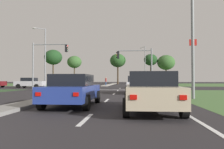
{
  "coord_description": "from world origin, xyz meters",
  "views": [
    {
      "loc": [
        4.84,
        -3.01,
        1.21
      ],
      "look_at": [
        1.59,
        36.67,
        2.25
      ],
      "focal_mm": 33.93,
      "sensor_mm": 36.0,
      "label": 1
    }
  ],
  "objects": [
    {
      "name": "treeline_second",
      "position": [
        -11.64,
        59.39,
        6.61
      ],
      "size": [
        4.31,
        4.31,
        8.47
      ],
      "color": "#423323",
      "rests_on": "ground"
    },
    {
      "name": "treeline_third",
      "position": [
        1.59,
        57.1,
        6.71
      ],
      "size": [
        4.49,
        4.49,
        8.68
      ],
      "color": "#423323",
      "rests_on": "ground"
    },
    {
      "name": "grass_verge_far_right",
      "position": [
        25.5,
        54.5,
        0.0
      ],
      "size": [
        35.0,
        35.0,
        0.01
      ],
      "primitive_type": "cube",
      "color": "#476B38",
      "rests_on": "ground"
    },
    {
      "name": "traffic_signal_near_right",
      "position": [
        5.91,
        23.4,
        3.55
      ],
      "size": [
        4.49,
        0.32,
        5.13
      ],
      "color": "gray",
      "rests_on": "ground"
    },
    {
      "name": "street_lamp_third",
      "position": [
        8.9,
        52.94,
        5.57
      ],
      "size": [
        1.3,
        1.91,
        10.06
      ],
      "color": "gray",
      "rests_on": "ground"
    },
    {
      "name": "treeline_fifth",
      "position": [
        15.9,
        61.68,
        6.47
      ],
      "size": [
        5.28,
        5.28,
        8.74
      ],
      "color": "#423323",
      "rests_on": "ground"
    },
    {
      "name": "grass_verge_far_left",
      "position": [
        -25.5,
        54.5,
        0.0
      ],
      "size": [
        35.0,
        35.0,
        0.01
      ],
      "primitive_type": "cube",
      "color": "#476B38",
      "rests_on": "ground"
    },
    {
      "name": "stop_bar_near",
      "position": [
        3.8,
        23.0,
        0.01
      ],
      "size": [
        6.4,
        0.5,
        0.01
      ],
      "primitive_type": "cube",
      "color": "silver",
      "rests_on": "ground"
    },
    {
      "name": "median_island_far",
      "position": [
        0.0,
        55.0,
        0.07
      ],
      "size": [
        1.2,
        36.0,
        0.14
      ],
      "primitive_type": "cube",
      "color": "#ADA89E",
      "rests_on": "ground"
    },
    {
      "name": "crosswalk_bar_third",
      "position": [
        -4.1,
        24.8,
        0.01
      ],
      "size": [
        0.7,
        2.8,
        0.01
      ],
      "primitive_type": "cube",
      "color": "silver",
      "rests_on": "ground"
    },
    {
      "name": "lane_dash_second",
      "position": [
        3.5,
        9.43,
        0.01
      ],
      "size": [
        0.14,
        2.0,
        0.01
      ],
      "primitive_type": "cube",
      "color": "silver",
      "rests_on": "ground"
    },
    {
      "name": "car_blue_fourth",
      "position": [
        2.22,
        6.7,
        0.76
      ],
      "size": [
        2.07,
        4.53,
        1.47
      ],
      "color": "navy",
      "rests_on": "ground"
    },
    {
      "name": "treeline_near",
      "position": [
        -18.12,
        59.16,
        8.07
      ],
      "size": [
        5.32,
        5.32,
        10.37
      ],
      "color": "#423323",
      "rests_on": "ground"
    },
    {
      "name": "street_lamp_near",
      "position": [
        8.91,
        10.97,
        4.72
      ],
      "size": [
        1.02,
        1.71,
        8.45
      ],
      "color": "gray",
      "rests_on": "ground"
    },
    {
      "name": "crosswalk_bar_fifth",
      "position": [
        -1.8,
        24.8,
        0.01
      ],
      "size": [
        0.7,
        2.8,
        0.01
      ],
      "primitive_type": "cube",
      "color": "silver",
      "rests_on": "ground"
    },
    {
      "name": "car_red_second",
      "position": [
        7.92,
        30.12,
        0.75
      ],
      "size": [
        4.5,
        1.99,
        1.46
      ],
      "rotation": [
        0.0,
        0.0,
        1.57
      ],
      "color": "#A31919",
      "rests_on": "ground"
    },
    {
      "name": "street_lamp_second",
      "position": [
        -9.1,
        30.61,
        5.38
      ],
      "size": [
        1.74,
        1.49,
        9.69
      ],
      "color": "gray",
      "rests_on": "ground"
    },
    {
      "name": "ground_plane",
      "position": [
        0.0,
        30.0,
        0.0
      ],
      "size": [
        200.0,
        200.0,
        0.0
      ],
      "primitive_type": "plane",
      "color": "#282628"
    },
    {
      "name": "car_white_near",
      "position": [
        5.49,
        16.33,
        0.8
      ],
      "size": [
        1.97,
        4.38,
        1.57
      ],
      "color": "silver",
      "rests_on": "ground"
    },
    {
      "name": "edge_line_right",
      "position": [
        6.85,
        12.0,
        0.01
      ],
      "size": [
        0.14,
        24.0,
        0.01
      ],
      "primitive_type": "cube",
      "color": "silver",
      "rests_on": "ground"
    },
    {
      "name": "lane_dash_fourth",
      "position": [
        3.5,
        21.43,
        0.01
      ],
      "size": [
        0.14,
        2.0,
        0.01
      ],
      "primitive_type": "cube",
      "color": "silver",
      "rests_on": "ground"
    },
    {
      "name": "lane_dash_fifth",
      "position": [
        3.5,
        27.43,
        0.01
      ],
      "size": [
        0.14,
        2.0,
        0.01
      ],
      "primitive_type": "cube",
      "color": "silver",
      "rests_on": "ground"
    },
    {
      "name": "lane_dash_near",
      "position": [
        3.5,
        3.43,
        0.01
      ],
      "size": [
        0.14,
        2.0,
        0.01
      ],
      "primitive_type": "cube",
      "color": "silver",
      "rests_on": "ground"
    },
    {
      "name": "crosswalk_bar_sixth",
      "position": [
        -0.65,
        24.8,
        0.01
      ],
      "size": [
        0.7,
        2.8,
        0.01
      ],
      "primitive_type": "cube",
      "color": "silver",
      "rests_on": "ground"
    },
    {
      "name": "car_silver_sixth",
      "position": [
        -10.27,
        28.11,
        0.8
      ],
      "size": [
        4.41,
        2.02,
        1.56
      ],
      "rotation": [
        0.0,
        0.0,
        -1.57
      ],
      "color": "#B7B7BC",
      "rests_on": "ground"
    },
    {
      "name": "crosswalk_bar_second",
      "position": [
        -5.25,
        24.8,
        0.01
      ],
      "size": [
        0.7,
        2.8,
        0.01
      ],
      "primitive_type": "cube",
      "color": "silver",
      "rests_on": "ground"
    },
    {
      "name": "lane_dash_third",
      "position": [
        3.5,
        15.43,
        0.01
      ],
      "size": [
        0.14,
        2.0,
        0.01
      ],
      "primitive_type": "cube",
      "color": "silver",
      "rests_on": "ground"
    },
    {
      "name": "fastfood_pole_sign",
      "position": [
        20.96,
        51.87,
        8.42
      ],
      "size": [
        1.8,
        0.4,
        11.54
      ],
      "color": "red",
      "rests_on": "ground"
    },
    {
      "name": "crosswalk_bar_fourth",
      "position": [
        -2.95,
        24.8,
        0.01
      ],
      "size": [
        0.7,
        2.8,
        0.01
      ],
      "primitive_type": "cube",
      "color": "silver",
      "rests_on": "ground"
    },
    {
      "name": "treeline_fourth",
      "position": [
        11.32,
        61.73,
        7.31
      ],
      "size": [
        4.1,
        4.1,
        9.09
      ],
      "color": "#423323",
      "rests_on": "ground"
    },
    {
      "name": "median_island_near",
      "position": [
        0.0,
        11.0,
        0.07
      ],
      "size": [
        1.2,
        22.0,
        0.14
      ],
      "primitive_type": "cube",
      "color": "gray",
      "rests_on": "ground"
    },
    {
      "name": "traffic_signal_near_left",
      "position": [
        -5.96,
        23.4,
        4.15
      ],
      "size": [
        4.73,
        0.32,
        6.05
      ],
      "color": "gray",
      "rests_on": "ground"
    },
    {
      "name": "car_beige_third",
      "position": [
        5.65,
        5.21,
        0.78
      ],
      "size": [
        2.04,
        4.39,
        1.51
      ],
      "color": "#BCAD8E",
      "rests_on": "ground"
    },
    {
      "name": "crosswalk_bar_near",
      "position": [
        -6.4,
        24.8,
        0.01
      ],
      "size": [
        0.7,
        2.8,
        0.01
      ],
      "primitive_type": "cube",
      "color": "silver",
      "rests_on": "ground"
    },
    {
      "name": "pedestrian_at_median",
      "position": [
        0.06,
        39.91,
        1.14
      ],
      "size": [
        0.34,
        0.34,
        1.66
      ],
      "rotation": [
        0.0,
        0.0,
        2.28
      ],
      "color": "#335184",
      "rests_on": "median_island_far"
    }
  ]
}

